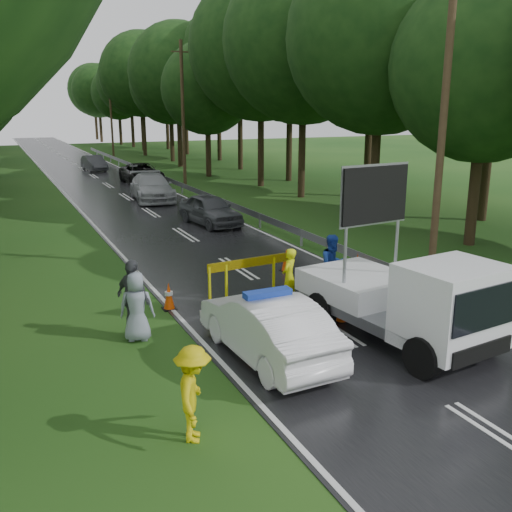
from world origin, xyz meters
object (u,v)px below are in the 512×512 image
queue_car_second (152,187)px  work_truck (408,299)px  police_sedan (267,327)px  queue_car_first (210,210)px  barrier (250,267)px  officer (289,276)px  civilian (333,265)px  queue_car_fourth (94,163)px  queue_car_third (142,174)px

queue_car_second → work_truck: bearing=-84.2°
police_sedan → queue_car_first: bearing=-108.0°
queue_car_second → police_sedan: bearing=-92.5°
work_truck → barrier: work_truck is taller
officer → civilian: 1.61m
barrier → queue_car_second: bearing=78.9°
officer → civilian: civilian is taller
queue_car_first → queue_car_fourth: (-1.04, 26.70, -0.06)m
work_truck → officer: bearing=101.5°
queue_car_second → barrier: bearing=-90.0°
officer → queue_car_second: bearing=-133.0°
police_sedan → queue_car_first: (4.12, 14.80, -0.01)m
work_truck → barrier: bearing=105.0°
queue_car_second → queue_car_fourth: bearing=97.2°
barrier → queue_car_third: (3.31, 26.86, -0.15)m
barrier → queue_car_fourth: bearing=82.5°
work_truck → queue_car_third: (1.39, 31.75, -0.39)m
queue_car_fourth → queue_car_third: bearing=-86.4°
civilian → queue_car_fourth: (-0.70, 38.27, -0.27)m
police_sedan → work_truck: work_truck is taller
police_sedan → queue_car_second: size_ratio=0.82×
barrier → queue_car_second: size_ratio=0.52×
queue_car_first → queue_car_second: 8.42m
barrier → officer: (0.71, -1.14, -0.06)m
work_truck → civilian: size_ratio=2.91×
queue_car_third → civilian: bearing=-91.7°
work_truck → officer: (-1.22, 3.74, -0.30)m
police_sedan → officer: size_ratio=2.74×
police_sedan → barrier: police_sedan is taller
queue_car_first → queue_car_second: queue_car_second is taller
work_truck → police_sedan: bearing=162.1°
police_sedan → queue_car_second: 23.46m
queue_car_first → queue_car_fourth: bearing=85.4°
queue_car_second → queue_car_third: queue_car_second is taller
queue_car_fourth → officer: bearing=-97.1°
police_sedan → queue_car_third: 31.43m
queue_car_third → queue_car_first: bearing=-92.0°
civilian → queue_car_first: 11.58m
queue_car_third → queue_car_fourth: 10.57m
civilian → queue_car_third: 27.85m
work_truck → queue_car_first: (0.72, 15.48, -0.40)m
police_sedan → civilian: (3.78, 3.23, 0.20)m
police_sedan → barrier: bearing=-111.8°
queue_car_first → work_truck: bearing=-99.5°
queue_car_third → queue_car_fourth: queue_car_third is taller
queue_car_third → barrier: bearing=-96.6°
officer → civilian: size_ratio=0.88×
work_truck → civilian: bearing=78.0°
queue_car_first → queue_car_second: (-0.64, 8.40, 0.07)m
officer → work_truck: bearing=68.7°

